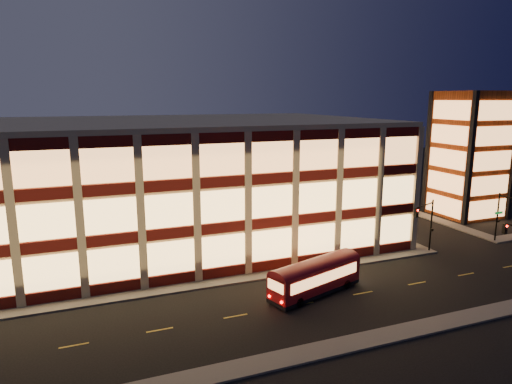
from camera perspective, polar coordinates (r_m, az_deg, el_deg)
name	(u,v)px	position (r m, az deg, el deg)	size (l,w,h in m)	color
ground	(235,284)	(43.39, -2.65, -11.47)	(200.00, 200.00, 0.00)	black
sidewalk_office_south	(201,284)	(43.47, -6.91, -11.39)	(54.00, 2.00, 0.15)	#514F4C
sidewalk_office_east	(347,217)	(67.60, 11.30, -3.08)	(2.00, 30.00, 0.15)	#514F4C
sidewalk_tower_west	(408,210)	(74.00, 18.51, -2.18)	(2.00, 30.00, 0.15)	#514F4C
sidewalk_near	(297,356)	(32.66, 5.20, -19.71)	(100.00, 2.00, 0.15)	#514F4C
office_building	(167,180)	(56.46, -11.09, 1.47)	(50.45, 30.45, 14.50)	tan
stair_tower	(469,155)	(72.92, 25.11, 4.25)	(8.60, 8.60, 18.00)	#8C3814
traffic_signal_far	(426,219)	(53.25, 20.50, -3.13)	(3.79, 1.87, 6.00)	black
traffic_signal_right	(509,211)	(60.73, 29.03, -2.11)	(1.20, 4.37, 6.00)	black
trolley_bus	(315,275)	(41.15, 7.44, -10.24)	(9.63, 5.10, 3.17)	maroon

